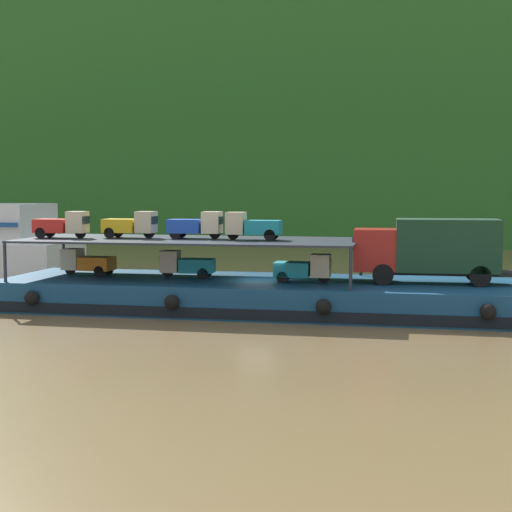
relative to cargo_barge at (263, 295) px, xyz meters
name	(u,v)px	position (x,y,z in m)	size (l,w,h in m)	color
ground_plane	(263,310)	(0.00, 0.03, -0.75)	(400.00, 400.00, 0.00)	brown
hillside_far_bank	(357,29)	(0.00, 57.83, 24.40)	(140.56, 32.66, 44.65)	#286023
cargo_barge	(263,295)	(0.00, 0.00, 0.00)	(26.19, 7.96, 1.50)	navy
covered_lorry	(430,248)	(8.11, 0.33, 2.45)	(7.92, 2.53, 3.10)	maroon
cargo_rack	(189,240)	(-3.80, 0.03, 2.68)	(16.99, 6.60, 2.00)	#232833
mini_truck_lower_stern	(87,262)	(-9.52, 0.38, 1.44)	(2.79, 1.30, 1.38)	orange
mini_truck_lower_aft	(186,264)	(-4.04, 0.27, 1.44)	(2.80, 1.30, 1.38)	teal
mini_truck_lower_mid	(304,268)	(2.11, -0.46, 1.44)	(2.75, 1.22, 1.38)	teal
mini_truck_upper_stern	(62,225)	(-10.45, -0.49, 3.44)	(2.75, 1.21, 1.38)	red
mini_truck_upper_mid	(131,225)	(-7.00, 0.24, 3.44)	(2.77, 1.26, 1.38)	gold
mini_truck_upper_fore	(196,225)	(-3.57, 0.48, 3.44)	(2.74, 1.20, 1.38)	#1E47B7
mini_truck_upper_bow	(252,226)	(-0.53, -0.01, 3.44)	(2.75, 1.22, 1.38)	teal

